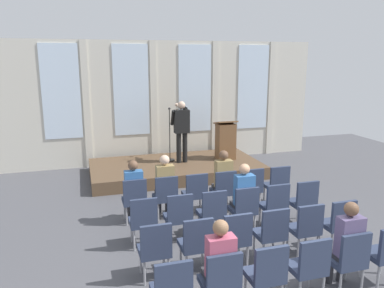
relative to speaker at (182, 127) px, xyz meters
The scene contains 35 objects.
ground_plane 5.52m from the speaker, 91.99° to the right, with size 17.70×17.70×0.00m, color #4C4C51.
rear_partition 1.57m from the speaker, 95.86° to the left, with size 10.04×0.14×3.77m.
stage_platform 1.20m from the speaker, 166.96° to the right, with size 4.74×2.41×0.33m, color brown.
speaker is the anchor object (origin of this frame).
mic_stand 0.78m from the speaker, 137.98° to the left, with size 0.28×0.28×1.55m.
lectern 1.41m from the speaker, ahead, with size 0.60×0.48×1.16m.
chair_r0_c0 3.56m from the speaker, 120.77° to the right, with size 0.46×0.44×0.94m.
audience_r0_c0 3.46m from the speaker, 121.48° to the right, with size 0.36×0.39×1.29m.
chair_r0_c1 3.29m from the speaker, 110.91° to the right, with size 0.46×0.44×0.94m.
audience_r0_c1 3.18m from the speaker, 111.44° to the right, with size 0.36×0.39×1.35m.
chair_r0_c2 3.13m from the speaker, 99.59° to the right, with size 0.46×0.44×0.94m.
chair_r0_c3 3.09m from the speaker, 87.46° to the right, with size 0.46×0.44×0.94m.
audience_r0_c3 2.97m from the speaker, 87.39° to the right, with size 0.36×0.39×1.36m.
chair_r0_c4 3.19m from the speaker, 75.56° to the right, with size 0.46×0.44×0.94m.
chair_r0_c5 3.40m from the speaker, 64.79° to the right, with size 0.46×0.44×0.94m.
chair_r1_c0 4.49m from the speaker, 113.72° to the right, with size 0.46×0.44×0.94m.
chair_r1_c1 4.28m from the speaker, 105.75° to the right, with size 0.46×0.44×0.94m.
chair_r1_c2 4.15m from the speaker, 97.10° to the right, with size 0.46×0.44×0.94m.
chair_r1_c3 4.12m from the speaker, 88.13° to the right, with size 0.46×0.44×0.94m.
audience_r1_c3 4.01m from the speaker, 88.09° to the right, with size 0.36×0.39×1.36m.
chair_r1_c4 4.19m from the speaker, 79.24° to the right, with size 0.46×0.44×0.94m.
chair_r1_c5 4.35m from the speaker, 70.84° to the right, with size 0.46×0.44×0.94m.
chair_r2_c0 5.46m from the speaker, 109.19° to the right, with size 0.46×0.44×0.94m.
chair_r2_c1 5.29m from the speaker, 102.59° to the right, with size 0.46×0.44×0.94m.
chair_r2_c2 5.19m from the speaker, 95.64° to the right, with size 0.46×0.44×0.94m.
chair_r2_c3 5.17m from the speaker, 88.51° to the right, with size 0.46×0.44×0.94m.
chair_r2_c4 5.22m from the speaker, 81.44° to the right, with size 0.46×0.44×0.94m.
chair_r2_c5 5.35m from the speaker, 74.61° to the right, with size 0.46×0.44×0.94m.
chair_r3_c0 6.46m from the speaker, 106.08° to the right, with size 0.46×0.44×0.94m.
chair_r3_c1 6.32m from the speaker, 100.48° to the right, with size 0.46×0.44×0.94m.
audience_r3_c1 6.21m from the speaker, 100.62° to the right, with size 0.36×0.39×1.32m.
chair_r3_c2 6.23m from the speaker, 94.67° to the right, with size 0.46×0.44×0.94m.
chair_r3_c3 6.21m from the speaker, 88.77° to the right, with size 0.46×0.44×0.94m.
chair_r3_c4 6.26m from the speaker, 82.89° to the right, with size 0.46×0.44×0.94m.
audience_r3_c4 6.16m from the speaker, 82.80° to the right, with size 0.36×0.39×1.34m.
Camera 1 is at (-2.51, -4.78, 3.26)m, focal length 35.42 mm.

